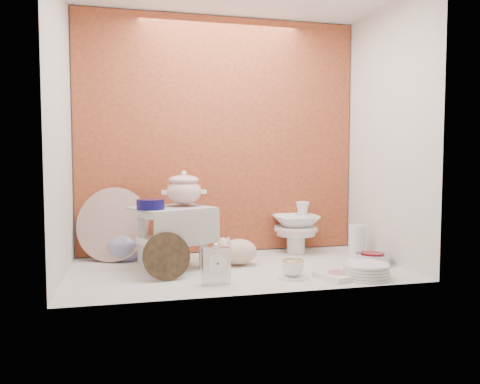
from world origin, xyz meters
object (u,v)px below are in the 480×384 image
object	(u,v)px
blue_white_vase	(126,241)
plush_pig	(238,251)
porcelain_tower	(296,227)
floral_platter	(113,224)
gold_rim_teacup	(293,267)
step_stool	(172,237)
mantel_clock	(216,264)
crystal_bowl	(373,259)
dinner_plate_stack	(366,270)
soup_tureen	(184,188)

from	to	relation	value
blue_white_vase	plush_pig	distance (m)	0.69
plush_pig	porcelain_tower	xyz separation A→B (m)	(0.44, 0.26, 0.08)
floral_platter	gold_rim_teacup	distance (m)	1.11
gold_rim_teacup	step_stool	bearing A→B (deg)	146.73
plush_pig	porcelain_tower	size ratio (longest dim) A/B	0.82
step_stool	porcelain_tower	world-z (taller)	step_stool
plush_pig	porcelain_tower	world-z (taller)	porcelain_tower
mantel_clock	blue_white_vase	bearing A→B (deg)	120.14
mantel_clock	crystal_bowl	xyz separation A→B (m)	(0.95, 0.21, -0.07)
floral_platter	gold_rim_teacup	size ratio (longest dim) A/B	4.03
blue_white_vase	porcelain_tower	size ratio (longest dim) A/B	0.70
blue_white_vase	step_stool	bearing A→B (deg)	-46.11
dinner_plate_stack	crystal_bowl	xyz separation A→B (m)	(0.19, 0.27, -0.01)
blue_white_vase	gold_rim_teacup	bearing A→B (deg)	-37.70
gold_rim_teacup	soup_tureen	bearing A→B (deg)	139.99
plush_pig	dinner_plate_stack	size ratio (longest dim) A/B	1.09
gold_rim_teacup	dinner_plate_stack	size ratio (longest dim) A/B	0.45
gold_rim_teacup	crystal_bowl	world-z (taller)	gold_rim_teacup
plush_pig	dinner_plate_stack	distance (m)	0.71
gold_rim_teacup	crystal_bowl	size ratio (longest dim) A/B	0.55
plush_pig	gold_rim_teacup	distance (m)	0.40
porcelain_tower	plush_pig	bearing A→B (deg)	-149.28
step_stool	soup_tureen	size ratio (longest dim) A/B	1.64
plush_pig	gold_rim_teacup	bearing A→B (deg)	-53.71
floral_platter	plush_pig	bearing A→B (deg)	-22.77
soup_tureen	porcelain_tower	distance (m)	0.81
dinner_plate_stack	crystal_bowl	distance (m)	0.33
floral_platter	gold_rim_teacup	bearing A→B (deg)	-35.23
blue_white_vase	crystal_bowl	distance (m)	1.44
blue_white_vase	dinner_plate_stack	xyz separation A→B (m)	(1.18, -0.72, -0.08)
step_stool	plush_pig	xyz separation A→B (m)	(0.37, -0.03, -0.09)
soup_tureen	gold_rim_teacup	distance (m)	0.76
mantel_clock	crystal_bowl	world-z (taller)	mantel_clock
plush_pig	soup_tureen	bearing A→B (deg)	170.93
mantel_clock	crystal_bowl	size ratio (longest dim) A/B	0.98
gold_rim_teacup	porcelain_tower	size ratio (longest dim) A/B	0.33
step_stool	mantel_clock	xyz separation A→B (m)	(0.17, -0.40, -0.07)
dinner_plate_stack	porcelain_tower	world-z (taller)	porcelain_tower
step_stool	crystal_bowl	distance (m)	1.14
mantel_clock	step_stool	bearing A→B (deg)	110.78
mantel_clock	porcelain_tower	xyz separation A→B (m)	(0.64, 0.63, 0.07)
floral_platter	plush_pig	distance (m)	0.76
gold_rim_teacup	crystal_bowl	bearing A→B (deg)	18.66
blue_white_vase	gold_rim_teacup	xyz separation A→B (m)	(0.82, -0.63, -0.06)
porcelain_tower	mantel_clock	bearing A→B (deg)	-135.34
blue_white_vase	plush_pig	size ratio (longest dim) A/B	0.86
floral_platter	dinner_plate_stack	bearing A→B (deg)	-29.70
mantel_clock	gold_rim_teacup	bearing A→B (deg)	1.42
crystal_bowl	porcelain_tower	xyz separation A→B (m)	(-0.31, 0.42, 0.13)
step_stool	dinner_plate_stack	world-z (taller)	step_stool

